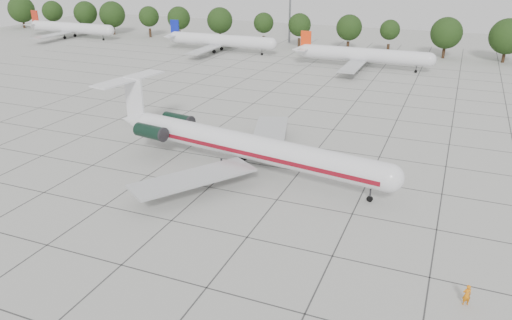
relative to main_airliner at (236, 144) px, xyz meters
The scene contains 8 objects.
ground 9.94m from the main_airliner, 38.91° to the right, with size 260.00×260.00×0.00m, color #ABABA4.
apron_joints 12.10m from the main_airliner, 51.13° to the left, with size 170.00×170.00×0.02m, color #383838.
main_airliner is the anchor object (origin of this frame).
ground_crew 30.82m from the main_airliner, 32.15° to the right, with size 0.64×0.42×1.74m, color orange.
bg_airliner_a 109.26m from the main_airliner, 141.01° to the left, with size 28.24×27.20×7.40m.
bg_airliner_b 74.15m from the main_airliner, 117.55° to the left, with size 28.24×27.20×7.40m.
bg_airliner_c 60.55m from the main_airliner, 86.99° to the left, with size 28.24×27.20×7.40m.
tree_line 79.26m from the main_airliner, 93.15° to the left, with size 249.86×8.44×10.22m.
Camera 1 is at (15.69, -44.02, 24.33)m, focal length 35.00 mm.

